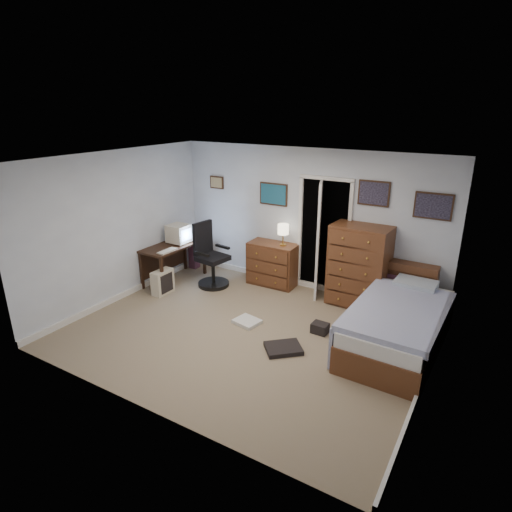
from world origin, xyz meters
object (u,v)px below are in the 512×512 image
(bed, at_px, (397,325))
(tall_dresser, at_px, (359,266))
(low_dresser, at_px, (273,264))
(computer_desk, at_px, (170,252))
(office_chair, at_px, (210,262))

(bed, bearing_deg, tall_dresser, 132.84)
(low_dresser, relative_size, bed, 0.41)
(computer_desk, relative_size, office_chair, 1.07)
(tall_dresser, bearing_deg, office_chair, -163.64)
(office_chair, height_order, low_dresser, office_chair)
(computer_desk, xyz_separation_m, tall_dresser, (3.37, 0.79, 0.13))
(office_chair, xyz_separation_m, tall_dresser, (2.58, 0.59, 0.23))
(computer_desk, bearing_deg, bed, -2.20)
(computer_desk, xyz_separation_m, bed, (4.27, -0.24, -0.22))
(tall_dresser, bearing_deg, bed, -45.47)
(bed, bearing_deg, computer_desk, 178.46)
(computer_desk, bearing_deg, office_chair, 15.14)
(tall_dresser, height_order, bed, tall_dresser)
(computer_desk, distance_m, bed, 4.28)
(computer_desk, bearing_deg, tall_dresser, 14.27)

